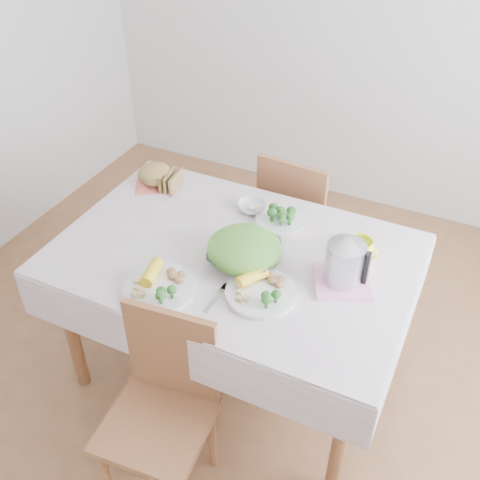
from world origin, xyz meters
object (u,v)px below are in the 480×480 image
at_px(chair_near, 155,418).
at_px(dining_table, 234,317).
at_px(dinner_plate_right, 261,293).
at_px(electric_kettle, 345,259).
at_px(salad_bowl, 244,254).
at_px(yellow_mug, 359,249).
at_px(dinner_plate_left, 160,289).
at_px(chair_far, 303,215).

bearing_deg(chair_near, dining_table, 84.90).
xyz_separation_m(dinner_plate_right, electric_kettle, (0.26, 0.21, 0.11)).
distance_m(chair_near, salad_bowl, 0.72).
distance_m(salad_bowl, electric_kettle, 0.42).
xyz_separation_m(dining_table, salad_bowl, (0.07, -0.03, 0.42)).
bearing_deg(dining_table, yellow_mug, 21.45).
height_order(dining_table, electric_kettle, electric_kettle).
distance_m(salad_bowl, dinner_plate_left, 0.38).
bearing_deg(dinner_plate_right, chair_far, 100.18).
bearing_deg(electric_kettle, salad_bowl, -175.74).
relative_size(dining_table, electric_kettle, 6.59).
bearing_deg(dinner_plate_right, dining_table, 137.92).
xyz_separation_m(dining_table, dinner_plate_left, (-0.15, -0.34, 0.40)).
height_order(dinner_plate_left, dinner_plate_right, same).
bearing_deg(yellow_mug, chair_far, 126.95).
bearing_deg(dinner_plate_left, dining_table, 66.02).
height_order(chair_near, dinner_plate_right, chair_near).
distance_m(chair_near, yellow_mug, 1.05).
distance_m(dinner_plate_right, yellow_mug, 0.47).
distance_m(salad_bowl, dinner_plate_right, 0.22).
distance_m(chair_far, electric_kettle, 0.98).
relative_size(chair_far, electric_kettle, 4.15).
height_order(chair_near, dinner_plate_left, chair_near).
bearing_deg(dinner_plate_right, salad_bowl, 133.04).
distance_m(chair_far, salad_bowl, 0.88).
relative_size(dining_table, yellow_mug, 11.86).
distance_m(dining_table, salad_bowl, 0.43).
bearing_deg(yellow_mug, salad_bowl, -151.86).
bearing_deg(dinner_plate_right, dinner_plate_left, -157.82).
distance_m(yellow_mug, electric_kettle, 0.19).
xyz_separation_m(dinner_plate_left, yellow_mug, (0.64, 0.53, 0.04)).
relative_size(dining_table, dinner_plate_left, 4.85).
bearing_deg(dinner_plate_left, chair_near, -64.94).
bearing_deg(chair_far, dining_table, 92.14).
bearing_deg(chair_far, electric_kettle, 124.27).
distance_m(chair_far, yellow_mug, 0.82).
distance_m(chair_far, dinner_plate_right, 1.04).
bearing_deg(salad_bowl, dinner_plate_left, -125.26).
height_order(chair_far, dinner_plate_left, chair_far).
bearing_deg(electric_kettle, chair_far, 116.77).
xyz_separation_m(chair_near, salad_bowl, (0.06, 0.64, 0.33)).
bearing_deg(chair_far, yellow_mug, 131.78).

